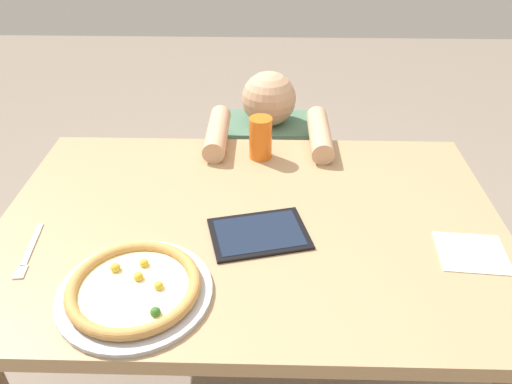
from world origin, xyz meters
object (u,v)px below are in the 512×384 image
(fork, at_px, (29,253))
(tablet, at_px, (259,234))
(diner_seated, at_px, (267,190))
(pizza_near, at_px, (134,289))
(drink_cup_colored, at_px, (261,138))

(fork, distance_m, tablet, 0.56)
(fork, xyz_separation_m, diner_seated, (0.57, 0.79, -0.34))
(pizza_near, distance_m, drink_cup_colored, 0.66)
(fork, bearing_deg, tablet, 8.64)
(drink_cup_colored, xyz_separation_m, diner_seated, (0.02, 0.31, -0.40))
(fork, relative_size, tablet, 0.74)
(drink_cup_colored, distance_m, fork, 0.73)
(pizza_near, distance_m, diner_seated, 1.02)
(pizza_near, relative_size, tablet, 1.23)
(drink_cup_colored, bearing_deg, fork, -139.10)
(drink_cup_colored, relative_size, diner_seated, 0.15)
(pizza_near, xyz_separation_m, drink_cup_colored, (0.26, 0.60, 0.05))
(tablet, bearing_deg, drink_cup_colored, 90.51)
(pizza_near, xyz_separation_m, fork, (-0.29, 0.13, -0.02))
(pizza_near, height_order, fork, pizza_near)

